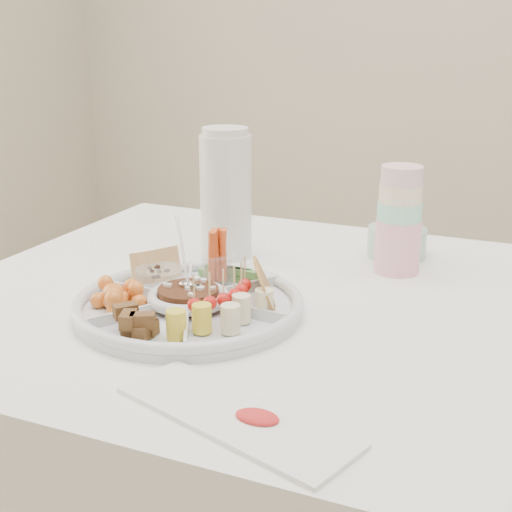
% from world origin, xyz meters
% --- Properties ---
extents(dining_table, '(1.52, 1.02, 0.76)m').
position_xyz_m(dining_table, '(0.00, 0.00, 0.38)').
color(dining_table, white).
rests_on(dining_table, floor).
extents(party_tray, '(0.40, 0.40, 0.04)m').
position_xyz_m(party_tray, '(-0.27, -0.13, 0.78)').
color(party_tray, silver).
rests_on(party_tray, dining_table).
extents(bean_dip, '(0.11, 0.11, 0.04)m').
position_xyz_m(bean_dip, '(-0.27, -0.13, 0.79)').
color(bean_dip, '#391D0F').
rests_on(bean_dip, party_tray).
extents(tortillas, '(0.11, 0.11, 0.06)m').
position_xyz_m(tortillas, '(-0.15, -0.07, 0.80)').
color(tortillas, '#985D32').
rests_on(tortillas, party_tray).
extents(carrot_cucumber, '(0.11, 0.11, 0.10)m').
position_xyz_m(carrot_cucumber, '(-0.26, -0.00, 0.82)').
color(carrot_cucumber, '#E45421').
rests_on(carrot_cucumber, party_tray).
extents(pita_raisins, '(0.13, 0.13, 0.07)m').
position_xyz_m(pita_raisins, '(-0.38, -0.06, 0.80)').
color(pita_raisins, '#D2B872').
rests_on(pita_raisins, party_tray).
extents(cherries, '(0.13, 0.13, 0.05)m').
position_xyz_m(cherries, '(-0.38, -0.19, 0.79)').
color(cherries, '#FF9144').
rests_on(cherries, party_tray).
extents(granola_chunks, '(0.10, 0.10, 0.04)m').
position_xyz_m(granola_chunks, '(-0.27, -0.26, 0.79)').
color(granola_chunks, '#553718').
rests_on(granola_chunks, party_tray).
extents(banana_tomato, '(0.10, 0.10, 0.08)m').
position_xyz_m(banana_tomato, '(-0.16, -0.20, 0.82)').
color(banana_tomato, '#EDD45E').
rests_on(banana_tomato, party_tray).
extents(cup_stack, '(0.11, 0.11, 0.24)m').
position_xyz_m(cup_stack, '(0.00, 0.23, 0.88)').
color(cup_stack, silver).
rests_on(cup_stack, dining_table).
extents(thermos, '(0.12, 0.12, 0.27)m').
position_xyz_m(thermos, '(-0.35, 0.18, 0.90)').
color(thermos, silver).
rests_on(thermos, dining_table).
extents(flower_bowl, '(0.14, 0.14, 0.09)m').
position_xyz_m(flower_bowl, '(-0.02, 0.32, 0.80)').
color(flower_bowl, '#ABC3B7').
rests_on(flower_bowl, dining_table).
extents(placemat, '(0.34, 0.20, 0.01)m').
position_xyz_m(placemat, '(-0.05, -0.40, 0.76)').
color(placemat, white).
rests_on(placemat, dining_table).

